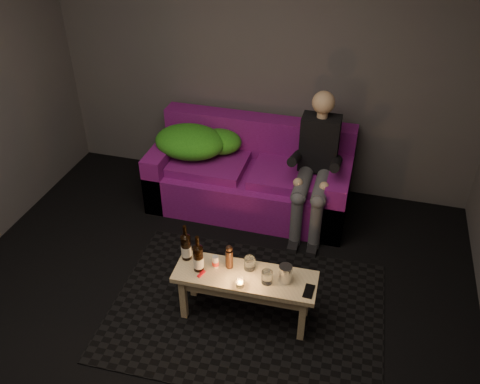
% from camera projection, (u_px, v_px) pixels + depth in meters
% --- Properties ---
extents(floor, '(4.50, 4.50, 0.00)m').
position_uv_depth(floor, '(185.00, 349.00, 3.49)').
color(floor, black).
rests_on(floor, ground).
extents(room, '(4.50, 4.50, 4.50)m').
position_uv_depth(room, '(196.00, 101.00, 2.93)').
color(room, silver).
rests_on(room, ground).
extents(rug, '(2.04, 1.52, 0.01)m').
position_uv_depth(rug, '(247.00, 310.00, 3.78)').
color(rug, black).
rests_on(rug, floor).
extents(sofa, '(1.82, 0.82, 0.78)m').
position_uv_depth(sofa, '(251.00, 177.00, 4.77)').
color(sofa, '#750F65').
rests_on(sofa, floor).
extents(green_blanket, '(0.80, 0.55, 0.27)m').
position_uv_depth(green_blanket, '(196.00, 142.00, 4.71)').
color(green_blanket, '#217C16').
rests_on(green_blanket, sofa).
extents(person, '(0.33, 0.75, 1.21)m').
position_uv_depth(person, '(316.00, 163.00, 4.32)').
color(person, black).
rests_on(person, sofa).
extents(coffee_table, '(1.01, 0.35, 0.41)m').
position_uv_depth(coffee_table, '(245.00, 283.00, 3.55)').
color(coffee_table, tan).
rests_on(coffee_table, rug).
extents(beer_bottle_a, '(0.07, 0.07, 0.29)m').
position_uv_depth(beer_bottle_a, '(186.00, 247.00, 3.60)').
color(beer_bottle_a, black).
rests_on(beer_bottle_a, coffee_table).
extents(beer_bottle_b, '(0.07, 0.07, 0.29)m').
position_uv_depth(beer_bottle_b, '(198.00, 258.00, 3.50)').
color(beer_bottle_b, black).
rests_on(beer_bottle_b, coffee_table).
extents(salt_shaker, '(0.04, 0.04, 0.09)m').
position_uv_depth(salt_shaker, '(215.00, 262.00, 3.56)').
color(salt_shaker, silver).
rests_on(salt_shaker, coffee_table).
extents(pepper_mill, '(0.07, 0.07, 0.14)m').
position_uv_depth(pepper_mill, '(229.00, 259.00, 3.54)').
color(pepper_mill, black).
rests_on(pepper_mill, coffee_table).
extents(tumbler_back, '(0.09, 0.09, 0.09)m').
position_uv_depth(tumbler_back, '(250.00, 263.00, 3.54)').
color(tumbler_back, white).
rests_on(tumbler_back, coffee_table).
extents(tealight, '(0.06, 0.06, 0.05)m').
position_uv_depth(tealight, '(240.00, 284.00, 3.41)').
color(tealight, white).
rests_on(tealight, coffee_table).
extents(tumbler_front, '(0.08, 0.08, 0.10)m').
position_uv_depth(tumbler_front, '(267.00, 277.00, 3.43)').
color(tumbler_front, white).
rests_on(tumbler_front, coffee_table).
extents(steel_cup, '(0.12, 0.12, 0.13)m').
position_uv_depth(steel_cup, '(285.00, 274.00, 3.43)').
color(steel_cup, silver).
rests_on(steel_cup, coffee_table).
extents(smartphone, '(0.07, 0.13, 0.01)m').
position_uv_depth(smartphone, '(309.00, 291.00, 3.38)').
color(smartphone, black).
rests_on(smartphone, coffee_table).
extents(red_lighter, '(0.04, 0.07, 0.01)m').
position_uv_depth(red_lighter, '(201.00, 274.00, 3.51)').
color(red_lighter, red).
rests_on(red_lighter, coffee_table).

